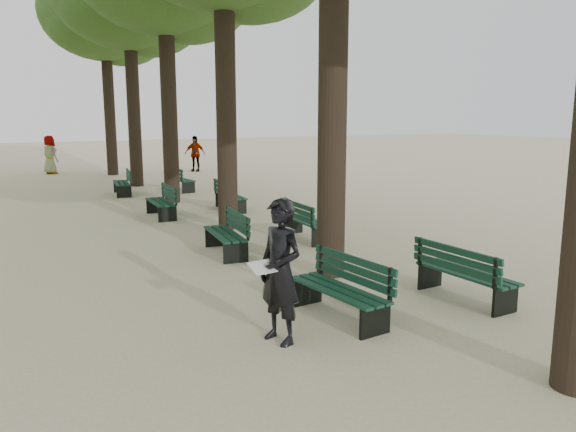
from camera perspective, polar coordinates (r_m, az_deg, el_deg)
name	(u,v)px	position (r m, az deg, el deg)	size (l,w,h in m)	color
ground	(357,348)	(7.47, 7.06, -13.20)	(120.00, 120.00, 0.00)	beige
tree_central_5	(104,13)	(29.46, -18.18, 18.98)	(6.00, 6.00, 9.95)	#33261C
bench_left_0	(339,301)	(8.33, 5.17, -8.62)	(0.74, 1.85, 0.92)	black
bench_left_1	(225,242)	(12.10, -6.38, -2.63)	(0.78, 1.86, 0.92)	black
bench_left_2	(161,208)	(16.76, -12.80, 0.80)	(0.65, 1.83, 0.92)	black
bench_left_3	(122,188)	(21.75, -16.50, 2.78)	(0.81, 1.86, 0.92)	black
bench_right_0	(465,284)	(9.55, 17.55, -6.59)	(0.63, 1.82, 0.92)	black
bench_right_1	(307,228)	(13.45, 1.94, -1.26)	(0.69, 1.83, 0.92)	black
bench_right_2	(231,201)	(17.65, -5.86, 1.48)	(0.73, 1.84, 0.92)	black
bench_right_3	(181,184)	(22.38, -10.84, 3.22)	(0.70, 1.84, 0.92)	black
man_with_map	(280,271)	(7.31, -0.81, -5.65)	(0.72, 0.84, 1.92)	black
pedestrian_c	(195,154)	(29.90, -9.43, 6.27)	(1.09, 0.37, 1.85)	#262628
pedestrian_d	(50,155)	(30.61, -23.03, 5.75)	(0.94, 0.38, 1.92)	#262628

